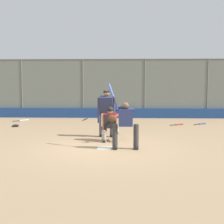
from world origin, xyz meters
name	(u,v)px	position (x,y,z in m)	size (l,w,h in m)	color
ground_plane	(104,148)	(0.00, 0.00, 0.00)	(160.00, 160.00, 0.00)	#9E7F5B
home_plate_marker	(104,148)	(0.00, 0.00, 0.01)	(0.43, 0.43, 0.01)	white
backstop_fence	(114,87)	(0.00, -8.49, 1.80)	(18.09, 0.08, 3.42)	#515651
padding_wall	(114,113)	(0.00, -8.39, 0.28)	(17.65, 0.18, 0.57)	navy
bleachers_beyond	(113,106)	(0.12, -10.99, 0.48)	(12.60, 2.50, 1.48)	slate
batter_at_plate	(125,124)	(-0.65, 0.13, 0.79)	(0.98, 0.59, 2.03)	#333333
catcher_behind_plate	(110,123)	(-0.13, -1.17, 0.64)	(0.65, 0.76, 1.23)	gray
umpire_home	(107,112)	(0.04, -2.03, 0.95)	(0.72, 0.49, 1.77)	#4C4C51
spare_bat_near_backstop	(201,124)	(-4.43, -5.73, 0.03)	(0.71, 0.54, 0.07)	black
spare_bat_by_padding	(23,120)	(4.81, -6.72, 0.03)	(0.68, 0.66, 0.07)	black
spare_bat_third_base_side	(178,124)	(-3.25, -5.42, 0.03)	(0.72, 0.49, 0.07)	black
spare_bat_first_base_side	(86,119)	(1.52, -7.38, 0.03)	(0.20, 0.86, 0.07)	black
fielding_glove_on_dirt	(15,126)	(4.45, -4.54, 0.06)	(0.32, 0.24, 0.11)	black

